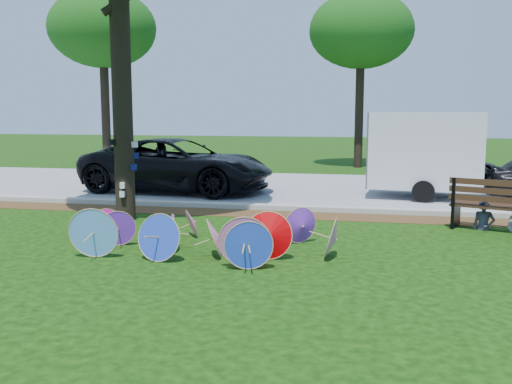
# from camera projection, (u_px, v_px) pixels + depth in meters

# --- Properties ---
(ground) EXTENTS (90.00, 90.00, 0.00)m
(ground) POSITION_uv_depth(u_px,v_px,m) (202.00, 263.00, 9.29)
(ground) COLOR black
(ground) RESTS_ON ground
(mulch_strip) EXTENTS (90.00, 1.00, 0.01)m
(mulch_strip) POSITION_uv_depth(u_px,v_px,m) (256.00, 214.00, 13.65)
(mulch_strip) COLOR #472D16
(mulch_strip) RESTS_ON ground
(curb) EXTENTS (90.00, 0.30, 0.12)m
(curb) POSITION_uv_depth(u_px,v_px,m) (262.00, 207.00, 14.33)
(curb) COLOR #B7B5AD
(curb) RESTS_ON ground
(street) EXTENTS (90.00, 8.00, 0.01)m
(street) POSITION_uv_depth(u_px,v_px,m) (286.00, 187.00, 18.36)
(street) COLOR gray
(street) RESTS_ON ground
(parasol_pile) EXTENTS (4.59, 2.54, 0.88)m
(parasol_pile) POSITION_uv_depth(u_px,v_px,m) (202.00, 234.00, 9.68)
(parasol_pile) COLOR purple
(parasol_pile) RESTS_ON ground
(black_van) EXTENTS (6.06, 3.29, 1.61)m
(black_van) POSITION_uv_depth(u_px,v_px,m) (178.00, 165.00, 17.32)
(black_van) COLOR black
(black_van) RESTS_ON ground
(cargo_trailer) EXTENTS (3.22, 2.27, 2.70)m
(cargo_trailer) POSITION_uv_depth(u_px,v_px,m) (426.00, 150.00, 16.03)
(cargo_trailer) COLOR silver
(cargo_trailer) RESTS_ON ground
(park_bench) EXTENTS (2.20, 1.45, 1.07)m
(park_bench) POSITION_uv_depth(u_px,v_px,m) (503.00, 205.00, 11.65)
(park_bench) COLOR black
(park_bench) RESTS_ON ground
(person_left) EXTENTS (0.46, 0.32, 1.22)m
(person_left) POSITION_uv_depth(u_px,v_px,m) (485.00, 201.00, 11.76)
(person_left) COLOR #343747
(person_left) RESTS_ON ground
(bg_trees) EXTENTS (25.66, 7.09, 7.40)m
(bg_trees) POSITION_uv_depth(u_px,v_px,m) (364.00, 27.00, 22.73)
(bg_trees) COLOR black
(bg_trees) RESTS_ON ground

